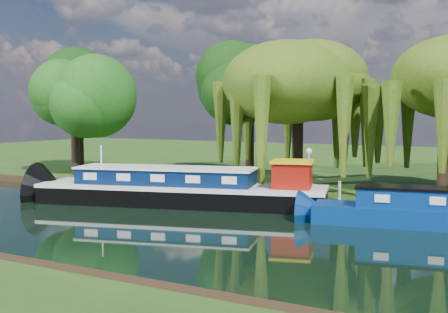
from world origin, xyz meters
The scene contains 12 objects.
ground centered at (0.00, 0.00, 0.00)m, with size 120.00×120.00×0.00m, color black.
far_bank centered at (0.00, 34.00, 0.23)m, with size 120.00×52.00×0.45m, color #213F11.
dutch_barge centered at (-4.91, 5.47, 0.83)m, with size 16.27×7.66×3.35m.
red_dinghy centered at (-6.71, 5.47, 0.00)m, with size 2.21×3.09×0.64m, color maroon.
willow_left centered at (-1.27, 13.19, 6.77)m, with size 7.26×7.26×8.70m.
willow_right centered at (7.48, 13.38, 6.41)m, with size 6.71×6.71×8.17m.
tree_far_left centered at (-18.12, 10.98, 6.33)m, with size 5.33×5.33×8.59m.
tree_far_back centered at (-20.13, 13.59, 6.61)m, with size 5.25×5.25×8.83m.
tree_far_mid centered at (-6.73, 17.37, 6.73)m, with size 5.57×5.57×9.11m.
lamppost centered at (0.50, 10.50, 2.42)m, with size 0.36×0.36×2.56m.
mooring_posts centered at (-0.50, 8.40, 0.95)m, with size 19.16×0.16×1.00m.
reeds_near centered at (6.87, -7.57, 0.55)m, with size 33.70×1.50×1.10m.
Camera 1 is at (11.89, -20.22, 5.02)m, focal length 45.00 mm.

